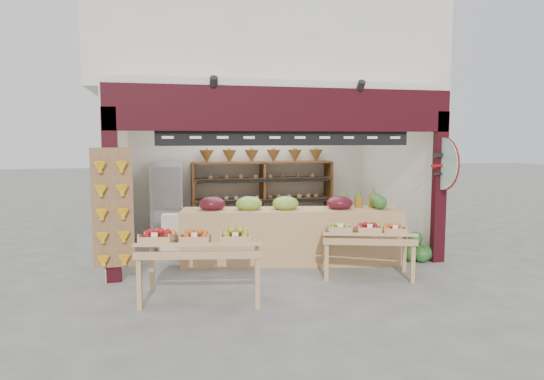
{
  "coord_description": "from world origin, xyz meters",
  "views": [
    {
      "loc": [
        -2.0,
        -8.65,
        2.17
      ],
      "look_at": [
        -0.07,
        -0.2,
        1.26
      ],
      "focal_mm": 32.0,
      "sensor_mm": 36.0,
      "label": 1
    }
  ],
  "objects_px": {
    "back_shelving": "(263,182)",
    "display_table_right": "(364,232)",
    "display_table_left": "(194,242)",
    "watermelon_pile": "(414,250)",
    "refrigerator": "(167,201)",
    "cardboard_stack": "(184,236)",
    "mid_counter": "(290,234)"
  },
  "relations": [
    {
      "from": "back_shelving",
      "to": "display_table_right",
      "type": "xyz_separation_m",
      "value": [
        0.91,
        -3.53,
        -0.52
      ]
    },
    {
      "from": "display_table_left",
      "to": "watermelon_pile",
      "type": "height_order",
      "value": "display_table_left"
    },
    {
      "from": "display_table_right",
      "to": "watermelon_pile",
      "type": "bearing_deg",
      "value": 29.61
    },
    {
      "from": "refrigerator",
      "to": "display_table_right",
      "type": "height_order",
      "value": "refrigerator"
    },
    {
      "from": "cardboard_stack",
      "to": "display_table_left",
      "type": "xyz_separation_m",
      "value": [
        0.01,
        -3.03,
        0.53
      ]
    },
    {
      "from": "display_table_right",
      "to": "display_table_left",
      "type": "bearing_deg",
      "value": -169.31
    },
    {
      "from": "refrigerator",
      "to": "watermelon_pile",
      "type": "height_order",
      "value": "refrigerator"
    },
    {
      "from": "back_shelving",
      "to": "mid_counter",
      "type": "relative_size",
      "value": 0.81
    },
    {
      "from": "mid_counter",
      "to": "display_table_left",
      "type": "bearing_deg",
      "value": -138.95
    },
    {
      "from": "display_table_right",
      "to": "watermelon_pile",
      "type": "height_order",
      "value": "display_table_right"
    },
    {
      "from": "back_shelving",
      "to": "watermelon_pile",
      "type": "height_order",
      "value": "back_shelving"
    },
    {
      "from": "back_shelving",
      "to": "display_table_left",
      "type": "xyz_separation_m",
      "value": [
        -1.8,
        -4.04,
        -0.44
      ]
    },
    {
      "from": "display_table_left",
      "to": "watermelon_pile",
      "type": "xyz_separation_m",
      "value": [
        4.02,
        1.26,
        -0.62
      ]
    },
    {
      "from": "display_table_left",
      "to": "cardboard_stack",
      "type": "bearing_deg",
      "value": 90.1
    },
    {
      "from": "back_shelving",
      "to": "watermelon_pile",
      "type": "bearing_deg",
      "value": -51.36
    },
    {
      "from": "cardboard_stack",
      "to": "mid_counter",
      "type": "bearing_deg",
      "value": -39.6
    },
    {
      "from": "display_table_right",
      "to": "watermelon_pile",
      "type": "distance_m",
      "value": 1.61
    },
    {
      "from": "display_table_right",
      "to": "cardboard_stack",
      "type": "bearing_deg",
      "value": 137.12
    },
    {
      "from": "display_table_left",
      "to": "display_table_right",
      "type": "height_order",
      "value": "display_table_left"
    },
    {
      "from": "refrigerator",
      "to": "cardboard_stack",
      "type": "xyz_separation_m",
      "value": [
        0.3,
        -0.87,
        -0.6
      ]
    },
    {
      "from": "refrigerator",
      "to": "cardboard_stack",
      "type": "relative_size",
      "value": 1.62
    },
    {
      "from": "cardboard_stack",
      "to": "watermelon_pile",
      "type": "xyz_separation_m",
      "value": [
        4.03,
        -1.77,
        -0.09
      ]
    },
    {
      "from": "cardboard_stack",
      "to": "watermelon_pile",
      "type": "height_order",
      "value": "cardboard_stack"
    },
    {
      "from": "back_shelving",
      "to": "cardboard_stack",
      "type": "distance_m",
      "value": 2.28
    },
    {
      "from": "back_shelving",
      "to": "watermelon_pile",
      "type": "relative_size",
      "value": 4.85
    },
    {
      "from": "refrigerator",
      "to": "display_table_right",
      "type": "xyz_separation_m",
      "value": [
        3.01,
        -3.38,
        -0.15
      ]
    },
    {
      "from": "mid_counter",
      "to": "display_table_right",
      "type": "bearing_deg",
      "value": -48.33
    },
    {
      "from": "refrigerator",
      "to": "cardboard_stack",
      "type": "bearing_deg",
      "value": -67.48
    },
    {
      "from": "cardboard_stack",
      "to": "display_table_left",
      "type": "height_order",
      "value": "display_table_left"
    },
    {
      "from": "refrigerator",
      "to": "mid_counter",
      "type": "xyz_separation_m",
      "value": [
        2.09,
        -2.34,
        -0.34
      ]
    },
    {
      "from": "back_shelving",
      "to": "refrigerator",
      "type": "distance_m",
      "value": 2.14
    },
    {
      "from": "back_shelving",
      "to": "refrigerator",
      "type": "relative_size",
      "value": 1.84
    }
  ]
}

